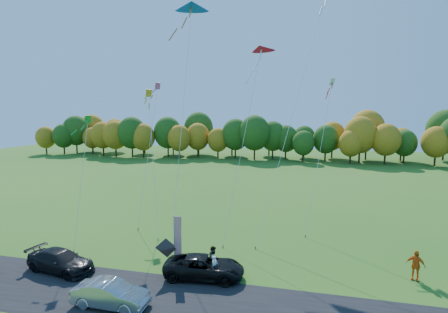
% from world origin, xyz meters
% --- Properties ---
extents(ground, '(160.00, 160.00, 0.00)m').
position_xyz_m(ground, '(0.00, 0.00, 0.00)').
color(ground, '#275E18').
extents(asphalt_strip, '(90.00, 6.00, 0.01)m').
position_xyz_m(asphalt_strip, '(0.00, -4.00, 0.01)').
color(asphalt_strip, black).
rests_on(asphalt_strip, ground).
extents(tree_line, '(116.00, 12.00, 10.00)m').
position_xyz_m(tree_line, '(0.00, 55.00, 0.00)').
color(tree_line, '#1E4711').
rests_on(tree_line, ground).
extents(black_suv, '(5.33, 2.84, 1.43)m').
position_xyz_m(black_suv, '(0.33, -0.72, 0.71)').
color(black_suv, black).
rests_on(black_suv, ground).
extents(silver_sedan, '(4.24, 1.48, 1.40)m').
position_xyz_m(silver_sedan, '(-3.67, -5.13, 0.70)').
color(silver_sedan, '#9E9DA2').
rests_on(silver_sedan, ground).
extents(dark_truck_a, '(5.11, 2.75, 1.41)m').
position_xyz_m(dark_truck_a, '(-9.27, -2.10, 0.70)').
color(dark_truck_a, black).
rests_on(dark_truck_a, ground).
extents(person_tailgate_a, '(0.55, 0.67, 1.57)m').
position_xyz_m(person_tailgate_a, '(1.05, -0.82, 0.78)').
color(person_tailgate_a, white).
rests_on(person_tailgate_a, ground).
extents(person_tailgate_b, '(0.68, 0.87, 1.75)m').
position_xyz_m(person_tailgate_b, '(0.69, 0.20, 0.88)').
color(person_tailgate_b, gray).
rests_on(person_tailgate_b, ground).
extents(person_east, '(1.22, 0.88, 1.92)m').
position_xyz_m(person_east, '(13.39, 2.15, 0.96)').
color(person_east, orange).
rests_on(person_east, ground).
extents(feather_flag, '(0.50, 0.14, 3.81)m').
position_xyz_m(feather_flag, '(-1.74, -0.11, 2.32)').
color(feather_flag, '#999999').
rests_on(feather_flag, ground).
extents(kite_delta_blue, '(3.46, 11.56, 22.95)m').
position_xyz_m(kite_delta_blue, '(-4.45, 8.86, 11.47)').
color(kite_delta_blue, '#4C3F33').
rests_on(kite_delta_blue, ground).
extents(kite_parafoil_orange, '(6.84, 13.71, 23.50)m').
position_xyz_m(kite_parafoil_orange, '(5.44, 11.32, 11.58)').
color(kite_parafoil_orange, '#4C3F33').
rests_on(kite_parafoil_orange, ground).
extents(kite_delta_red, '(2.77, 11.00, 18.19)m').
position_xyz_m(kite_delta_red, '(1.10, 9.61, 9.00)').
color(kite_delta_red, '#4C3F33').
rests_on(kite_delta_red, ground).
extents(kite_diamond_yellow, '(3.62, 5.85, 13.04)m').
position_xyz_m(kite_diamond_yellow, '(-6.76, 7.16, 6.29)').
color(kite_diamond_yellow, '#4C3F33').
rests_on(kite_diamond_yellow, ground).
extents(kite_diamond_green, '(1.46, 4.39, 10.59)m').
position_xyz_m(kite_diamond_green, '(-10.79, 2.59, 5.22)').
color(kite_diamond_green, '#4C3F33').
rests_on(kite_diamond_green, ground).
extents(kite_diamond_white, '(2.68, 6.95, 14.12)m').
position_xyz_m(kite_diamond_white, '(7.62, 11.44, 6.87)').
color(kite_diamond_white, '#4C3F33').
rests_on(kite_diamond_white, ground).
extents(kite_diamond_pink, '(2.04, 8.70, 14.05)m').
position_xyz_m(kite_diamond_pink, '(-8.81, 10.61, 6.81)').
color(kite_diamond_pink, '#4C3F33').
rests_on(kite_diamond_pink, ground).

